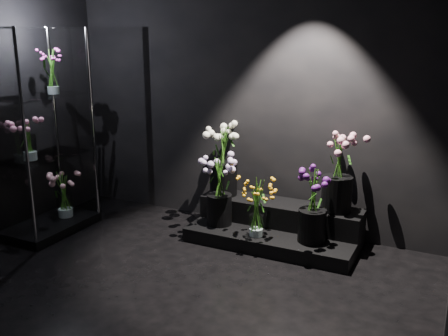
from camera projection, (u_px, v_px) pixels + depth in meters
The scene contains 12 objects.
floor at pixel (137, 313), 3.59m from camera, with size 4.00×4.00×0.00m, color black.
wall_back at pixel (249, 90), 4.96m from camera, with size 4.00×4.00×0.00m, color black.
display_riser at pixel (276, 226), 4.82m from camera, with size 1.59×0.71×0.35m.
display_case at pixel (42, 134), 4.83m from camera, with size 0.55×0.91×2.00m.
bouquet_orange_bells at pixel (256, 207), 4.54m from camera, with size 0.32×0.32×0.56m.
bouquet_lilac at pixel (219, 186), 4.81m from camera, with size 0.46×0.46×0.67m.
bouquet_purple at pixel (313, 204), 4.41m from camera, with size 0.35×0.35×0.67m.
bouquet_cream_roses at pixel (224, 157), 5.00m from camera, with size 0.39×0.39×0.70m.
bouquet_pink_roses at pixel (338, 169), 4.53m from camera, with size 0.40×0.40×0.72m.
bouquet_case_pink at pixel (29, 138), 4.68m from camera, with size 0.31×0.31×0.39m.
bouquet_case_magenta at pixel (52, 72), 4.79m from camera, with size 0.25×0.25×0.42m.
bouquet_case_base_pink at pixel (64, 194), 5.16m from camera, with size 0.36×0.36×0.48m.
Camera 1 is at (1.97, -2.59, 1.95)m, focal length 40.00 mm.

